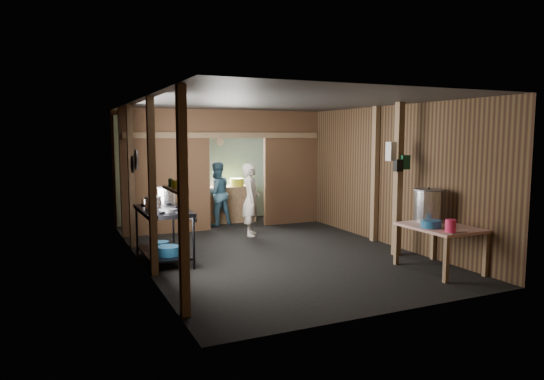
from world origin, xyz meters
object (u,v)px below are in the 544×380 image
prep_table (439,248)px  pink_bucket (451,226)px  gas_range (164,235)px  stove_pot_large (166,196)px  yellow_tub (237,182)px  cook (251,199)px  stock_pot (428,206)px

prep_table → pink_bucket: (-0.20, -0.41, 0.43)m
gas_range → prep_table: size_ratio=1.27×
gas_range → pink_bucket: bearing=-37.4°
stove_pot_large → yellow_tub: stove_pot_large is taller
stove_pot_large → gas_range: bearing=-108.5°
stove_pot_large → cook: 2.09m
gas_range → prep_table: gas_range is taller
gas_range → cook: 2.49m
stove_pot_large → yellow_tub: 3.35m
cook → stock_pot: bearing=-129.9°
stove_pot_large → stock_pot: 4.36m
prep_table → pink_bucket: size_ratio=6.36×
prep_table → cook: (-1.64, 3.61, 0.40)m
prep_table → stock_pot: (0.09, 0.37, 0.59)m
stove_pot_large → cook: bearing=23.5°
prep_table → stock_pot: stock_pot is taller
stock_pot → yellow_tub: size_ratio=1.67×
stock_pot → yellow_tub: 5.11m
stove_pot_large → prep_table: bearing=-38.1°
gas_range → stove_pot_large: 0.79m
cook → yellow_tub: bearing=11.2°
stove_pot_large → cook: size_ratio=0.21×
stove_pot_large → stock_pot: size_ratio=0.58×
gas_range → prep_table: 4.35m
gas_range → prep_table: (3.71, -2.27, -0.09)m
stock_pot → pink_bucket: 0.85m
gas_range → yellow_tub: (2.39, 3.02, 0.51)m
pink_bucket → yellow_tub: size_ratio=0.56×
stove_pot_large → pink_bucket: stove_pot_large is taller
prep_table → yellow_tub: 5.48m
gas_range → pink_bucket: size_ratio=8.11×
prep_table → yellow_tub: (-1.32, 5.29, 0.60)m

